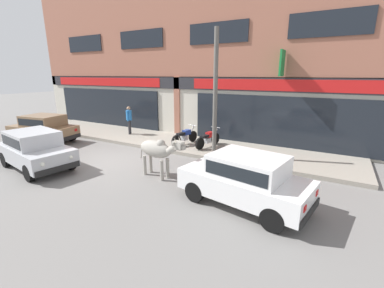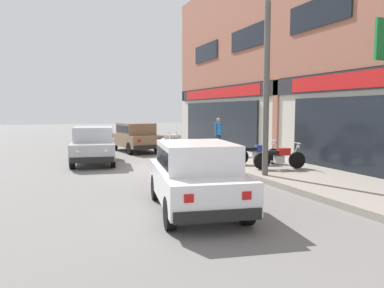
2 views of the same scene
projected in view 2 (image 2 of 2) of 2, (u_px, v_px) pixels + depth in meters
name	position (u px, v px, depth m)	size (l,w,h in m)	color
ground_plane	(152.00, 168.00, 13.84)	(90.00, 90.00, 0.00)	slate
sidewalk	(242.00, 160.00, 15.22)	(19.00, 3.17, 0.16)	gray
shop_building	(283.00, 56.00, 15.50)	(23.00, 1.40, 9.18)	#9E604C
cow	(168.00, 148.00, 11.05)	(2.14, 0.76, 1.61)	#9E998E
car_0	(196.00, 173.00, 7.84)	(3.79, 2.17, 1.46)	black
car_1	(135.00, 136.00, 19.02)	(3.77, 2.10, 1.46)	black
car_2	(94.00, 143.00, 14.79)	(3.77, 2.11, 1.46)	black
motorcycle_0	(257.00, 154.00, 13.55)	(0.62, 1.80, 0.88)	black
motorcycle_1	(280.00, 157.00, 12.46)	(0.62, 1.80, 0.88)	black
pedestrian	(219.00, 131.00, 17.26)	(0.32, 0.46, 1.60)	#2D2D33
utility_pole	(266.00, 90.00, 11.10)	(0.18, 0.18, 5.12)	#595651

